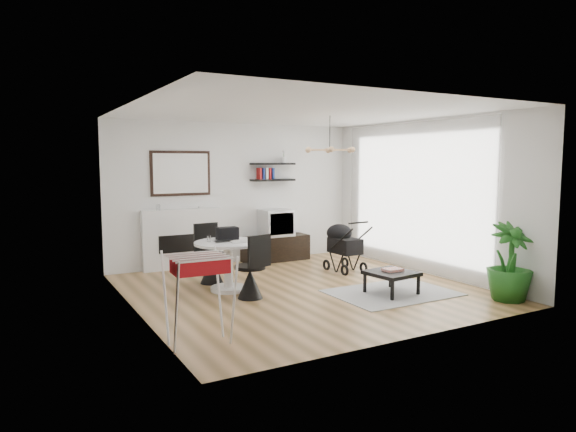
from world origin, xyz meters
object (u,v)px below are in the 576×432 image
dining_table (228,258)px  fireplace (183,231)px  coffee_table (392,274)px  tv_console (276,248)px  drying_rack (199,298)px  crt_tv (276,223)px  potted_plant (510,262)px  stroller (343,248)px

dining_table → fireplace: bearing=92.7°
dining_table → coffee_table: (2.03, -1.38, -0.19)m
tv_console → coffee_table: (0.29, -3.15, 0.06)m
drying_rack → tv_console: bearing=54.8°
dining_table → drying_rack: (-1.17, -2.02, 0.02)m
crt_tv → potted_plant: potted_plant is taller
crt_tv → drying_rack: size_ratio=0.61×
dining_table → potted_plant: 4.07m
crt_tv → dining_table: (-1.75, -1.77, -0.26)m
fireplace → coffee_table: size_ratio=3.03×
coffee_table → potted_plant: bearing=-41.0°
coffee_table → potted_plant: size_ratio=0.64×
crt_tv → potted_plant: (1.51, -4.22, -0.21)m
dining_table → tv_console: bearing=45.6°
fireplace → potted_plant: bearing=-52.6°
drying_rack → coffee_table: size_ratio=1.38×
tv_console → stroller: (0.62, -1.44, 0.15)m
stroller → coffee_table: stroller is taller
potted_plant → coffee_table: bearing=139.0°
crt_tv → potted_plant: size_ratio=0.54×
drying_rack → stroller: bearing=36.0°
fireplace → stroller: size_ratio=2.29×
tv_console → stroller: stroller is taller
crt_tv → coffee_table: bearing=-84.9°
drying_rack → coffee_table: (3.20, 0.64, -0.21)m
tv_console → fireplace: bearing=174.8°
tv_console → dining_table: bearing=-134.4°
crt_tv → dining_table: crt_tv is taller
drying_rack → stroller: drying_rack is taller
tv_console → dining_table: size_ratio=1.29×
dining_table → coffee_table: size_ratio=1.45×
tv_console → potted_plant: 4.50m
tv_console → drying_rack: drying_rack is taller
fireplace → drying_rack: fireplace is taller
stroller → dining_table: bearing=-174.2°
dining_table → drying_rack: drying_rack is taller
potted_plant → dining_table: bearing=143.1°
drying_rack → potted_plant: size_ratio=0.88×
crt_tv → tv_console: bearing=156.7°
tv_console → crt_tv: size_ratio=2.21×
dining_table → coffee_table: bearing=-34.2°
crt_tv → coffee_table: crt_tv is taller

